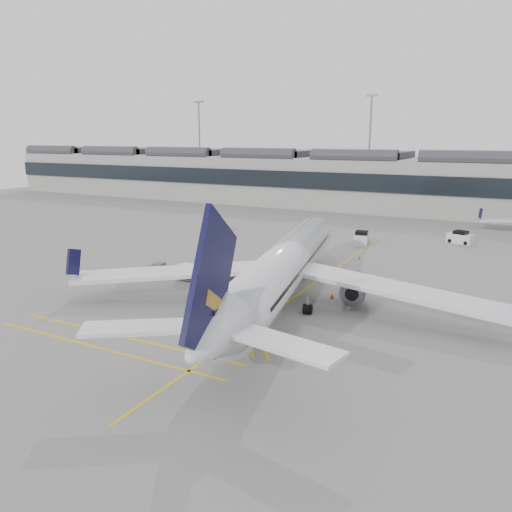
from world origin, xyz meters
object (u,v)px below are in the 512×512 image
at_px(airliner_main, 283,268).
at_px(belt_loader, 282,272).
at_px(pushback_tug, 159,269).
at_px(baggage_cart_a, 243,294).
at_px(ramp_agent_b, 227,281).
at_px(ramp_agent_a, 264,283).

height_order(airliner_main, belt_loader, airliner_main).
xyz_separation_m(airliner_main, pushback_tug, (-17.03, 2.97, -2.90)).
relative_size(airliner_main, belt_loader, 8.83).
xyz_separation_m(airliner_main, baggage_cart_a, (-3.36, -1.61, -2.61)).
height_order(airliner_main, ramp_agent_b, airliner_main).
bearing_deg(baggage_cart_a, ramp_agent_b, 148.61).
relative_size(ramp_agent_a, ramp_agent_b, 1.00).
relative_size(airliner_main, ramp_agent_b, 23.28).
bearing_deg(airliner_main, belt_loader, 103.36).
bearing_deg(ramp_agent_a, baggage_cart_a, -147.01).
relative_size(belt_loader, pushback_tug, 1.88).
distance_m(ramp_agent_a, pushback_tug, 13.90).
bearing_deg(belt_loader, airliner_main, -83.36).
bearing_deg(ramp_agent_b, pushback_tug, -53.94).
height_order(baggage_cart_a, pushback_tug, baggage_cart_a).
bearing_deg(baggage_cart_a, airliner_main, 33.83).
distance_m(airliner_main, ramp_agent_a, 4.70).
xyz_separation_m(belt_loader, ramp_agent_a, (0.78, -6.11, 0.37)).
distance_m(baggage_cart_a, ramp_agent_b, 4.66).
bearing_deg(pushback_tug, airliner_main, -21.91).
bearing_deg(belt_loader, baggage_cart_a, -104.95).
bearing_deg(airliner_main, ramp_agent_b, 157.54).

